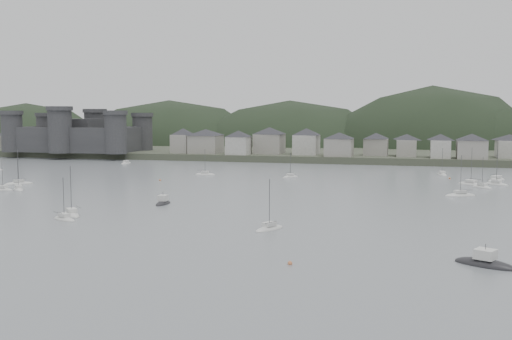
% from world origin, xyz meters
% --- Properties ---
extents(ground, '(900.00, 900.00, 0.00)m').
position_xyz_m(ground, '(0.00, 0.00, 0.00)').
color(ground, slate).
rests_on(ground, ground).
extents(far_shore_land, '(900.00, 250.00, 3.00)m').
position_xyz_m(far_shore_land, '(0.00, 295.00, 1.50)').
color(far_shore_land, '#383D2D').
rests_on(far_shore_land, ground).
extents(forested_ridge, '(851.55, 103.94, 102.57)m').
position_xyz_m(forested_ridge, '(4.83, 269.40, -11.28)').
color(forested_ridge, black).
rests_on(forested_ridge, ground).
extents(castle, '(66.00, 43.00, 20.00)m').
position_xyz_m(castle, '(-120.00, 179.80, 10.96)').
color(castle, '#343436').
rests_on(castle, far_shore_land).
extents(waterfront_town, '(451.48, 28.46, 12.92)m').
position_xyz_m(waterfront_town, '(50.59, 183.34, 8.66)').
color(waterfront_town, gray).
rests_on(waterfront_town, far_shore_land).
extents(sailboat_lead, '(7.43, 3.03, 9.91)m').
position_xyz_m(sailboat_lead, '(-29.06, 113.46, 0.18)').
color(sailboat_lead, silver).
rests_on(sailboat_lead, ground).
extents(moored_fleet, '(243.93, 176.17, 13.40)m').
position_xyz_m(moored_fleet, '(3.45, 73.20, 0.18)').
color(moored_fleet, silver).
rests_on(moored_fleet, ground).
extents(motor_launch_near, '(9.45, 6.99, 4.12)m').
position_xyz_m(motor_launch_near, '(52.95, 4.72, 0.28)').
color(motor_launch_near, black).
rests_on(motor_launch_near, ground).
extents(motor_launch_far, '(2.96, 7.27, 3.72)m').
position_xyz_m(motor_launch_far, '(-15.42, 46.59, 0.30)').
color(motor_launch_far, black).
rests_on(motor_launch_far, ground).
extents(mooring_buoys, '(151.59, 125.34, 0.70)m').
position_xyz_m(mooring_buoys, '(11.34, 55.77, 0.15)').
color(mooring_buoys, '#C76F42').
rests_on(mooring_buoys, ground).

